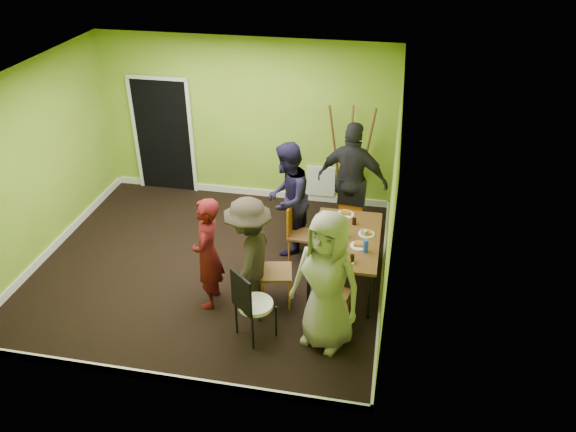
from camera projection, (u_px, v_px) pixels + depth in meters
name	position (u px, v px, depth m)	size (l,w,h in m)	color
ground	(211.00, 266.00, 8.25)	(5.00, 5.00, 0.00)	black
room_walls	(205.00, 206.00, 7.78)	(5.04, 4.54, 2.82)	olive
dining_table	(346.00, 241.00, 7.54)	(0.90, 1.50, 0.75)	black
chair_left_far	(297.00, 229.00, 8.17)	(0.39, 0.39, 0.89)	orange
chair_left_near	(269.00, 266.00, 7.27)	(0.50, 0.49, 1.02)	orange
chair_back_end	(351.00, 199.00, 8.52)	(0.45, 0.52, 1.00)	orange
chair_front_end	(330.00, 293.00, 6.82)	(0.47, 0.48, 0.98)	orange
chair_bentwood	(251.00, 302.00, 6.68)	(0.54, 0.55, 1.00)	black
easel	(350.00, 160.00, 9.18)	(0.76, 0.71, 1.90)	brown
plate_near_left	(334.00, 218.00, 7.96)	(0.23, 0.23, 0.01)	white
plate_near_right	(322.00, 252.00, 7.21)	(0.24, 0.24, 0.01)	white
plate_far_back	(345.00, 214.00, 8.04)	(0.25, 0.25, 0.01)	white
plate_far_front	(346.00, 261.00, 7.05)	(0.22, 0.22, 0.01)	white
plate_wall_back	(366.00, 234.00, 7.59)	(0.22, 0.22, 0.01)	white
plate_wall_front	(359.00, 246.00, 7.35)	(0.23, 0.23, 0.01)	white
thermos	(346.00, 229.00, 7.48)	(0.07, 0.07, 0.24)	white
blue_bottle	(366.00, 246.00, 7.19)	(0.07, 0.07, 0.18)	blue
orange_bottle	(338.00, 229.00, 7.62)	(0.04, 0.04, 0.09)	orange
glass_mid	(341.00, 225.00, 7.73)	(0.07, 0.07, 0.09)	black
glass_back	(354.00, 221.00, 7.79)	(0.06, 0.06, 0.09)	black
glass_front	(352.00, 258.00, 7.02)	(0.06, 0.06, 0.10)	black
cup_a	(329.00, 240.00, 7.40)	(0.11, 0.11, 0.08)	white
cup_b	(363.00, 233.00, 7.54)	(0.09, 0.09, 0.09)	white
person_standing	(208.00, 254.00, 7.15)	(0.57, 0.37, 1.56)	#530E11
person_left_far	(287.00, 199.00, 8.21)	(0.84, 0.66, 1.73)	#191434
person_left_near	(249.00, 257.00, 7.03)	(1.05, 0.60, 1.62)	#2C251D
person_back_end	(352.00, 181.00, 8.54)	(1.10, 0.46, 1.87)	black
person_front_end	(327.00, 282.00, 6.45)	(0.88, 0.57, 1.80)	gray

